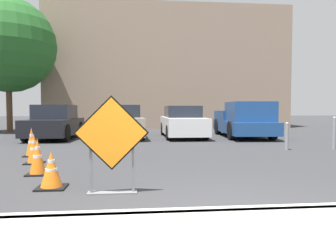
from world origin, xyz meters
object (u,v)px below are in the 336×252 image
object	(u,v)px
traffic_cone_second	(38,157)
traffic_cone_fourth	(32,142)
parked_car_third	(183,123)
parked_car_nearest	(55,123)
traffic_cone_nearest	(51,170)
bollard_nearest	(287,135)
traffic_cone_third	(34,149)
road_closed_sign	(112,141)
pickup_truck	(245,122)
parked_car_second	(121,123)
bollard_second	(334,132)

from	to	relation	value
traffic_cone_second	traffic_cone_fourth	distance (m)	2.79
traffic_cone_fourth	parked_car_third	world-z (taller)	parked_car_third
traffic_cone_second	parked_car_nearest	distance (m)	8.19
traffic_cone_nearest	parked_car_third	bearing A→B (deg)	69.12
parked_car_nearest	bollard_nearest	distance (m)	9.60
traffic_cone_third	road_closed_sign	bearing A→B (deg)	-55.92
traffic_cone_fourth	bollard_nearest	bearing A→B (deg)	4.67
traffic_cone_third	pickup_truck	bearing A→B (deg)	41.11
traffic_cone_fourth	pickup_truck	distance (m)	9.49
traffic_cone_nearest	traffic_cone_third	world-z (taller)	traffic_cone_third
parked_car_second	pickup_truck	world-z (taller)	pickup_truck
traffic_cone_second	bollard_nearest	distance (m)	7.53
parked_car_nearest	bollard_second	size ratio (longest dim) A/B	3.87
bollard_nearest	traffic_cone_second	bearing A→B (deg)	-154.32
traffic_cone_second	traffic_cone_third	size ratio (longest dim) A/B	1.03
parked_car_third	bollard_nearest	size ratio (longest dim) A/B	4.94
road_closed_sign	parked_car_second	distance (m)	10.12
traffic_cone_fourth	traffic_cone_third	bearing A→B (deg)	-71.08
road_closed_sign	traffic_cone_third	bearing A→B (deg)	124.08
traffic_cone_second	bollard_second	bearing A→B (deg)	21.25
road_closed_sign	traffic_cone_second	bearing A→B (deg)	133.67
traffic_cone_third	parked_car_nearest	distance (m)	6.75
traffic_cone_fourth	bollard_nearest	world-z (taller)	bollard_nearest
pickup_truck	road_closed_sign	bearing A→B (deg)	64.42
traffic_cone_nearest	traffic_cone_fourth	bearing A→B (deg)	110.88
parked_car_third	bollard_nearest	bearing A→B (deg)	117.82
bollard_second	traffic_cone_nearest	bearing A→B (deg)	-150.44
traffic_cone_third	parked_car_third	world-z (taller)	parked_car_third
pickup_truck	bollard_second	distance (m)	4.83
traffic_cone_nearest	traffic_cone_second	bearing A→B (deg)	115.06
road_closed_sign	traffic_cone_fourth	bearing A→B (deg)	120.05
bollard_nearest	bollard_second	distance (m)	1.61
road_closed_sign	bollard_nearest	distance (m)	7.17
traffic_cone_fourth	bollard_second	xyz separation A→B (m)	(9.29, 0.63, 0.17)
traffic_cone_third	parked_car_second	xyz separation A→B (m)	(1.78, 7.09, 0.34)
parked_car_third	pickup_truck	distance (m)	2.86
parked_car_second	parked_car_third	xyz separation A→B (m)	(2.85, -0.18, -0.01)
bollard_nearest	bollard_second	size ratio (longest dim) A/B	0.84
parked_car_second	bollard_nearest	size ratio (longest dim) A/B	5.30
traffic_cone_nearest	bollard_second	bearing A→B (deg)	29.56
parked_car_third	traffic_cone_third	bearing A→B (deg)	56.41
traffic_cone_nearest	traffic_cone_fourth	distance (m)	4.09
bollard_nearest	parked_car_second	bearing A→B (deg)	136.44
traffic_cone_fourth	bollard_nearest	xyz separation A→B (m)	(7.69, 0.63, 0.08)
traffic_cone_nearest	pickup_truck	size ratio (longest dim) A/B	0.12
traffic_cone_second	traffic_cone_third	xyz separation A→B (m)	(-0.47, 1.38, -0.01)
parked_car_nearest	pickup_truck	size ratio (longest dim) A/B	0.78
parked_car_third	traffic_cone_second	bearing A→B (deg)	63.58
pickup_truck	bollard_nearest	bearing A→B (deg)	91.46
parked_car_third	bollard_second	size ratio (longest dim) A/B	4.13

